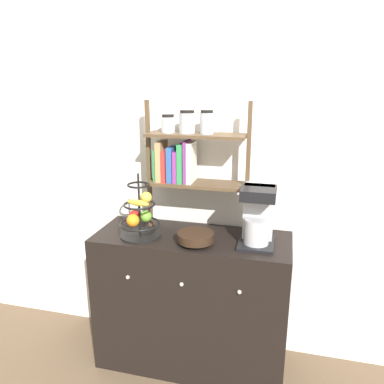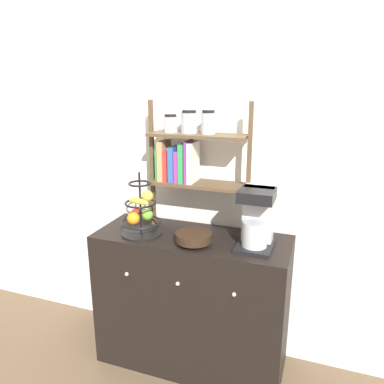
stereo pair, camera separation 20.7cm
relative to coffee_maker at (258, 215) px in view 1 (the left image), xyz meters
The scene contains 6 objects.
wall_back 0.53m from the coffee_maker, 144.53° to the left, with size 7.00×0.05×2.60m, color silver.
sideboard 0.73m from the coffee_maker, behind, with size 1.18×0.48×0.89m.
coffee_maker is the anchor object (origin of this frame).
fruit_stand 0.70m from the coffee_maker, behind, with size 0.25×0.25×0.39m.
wooden_bowl 0.38m from the coffee_maker, 163.06° to the right, with size 0.21×0.21×0.07m.
shelf_hutch 0.56m from the coffee_maker, 166.76° to the left, with size 0.64×0.20×0.80m.
Camera 1 is at (0.52, -1.80, 1.78)m, focal length 35.00 mm.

